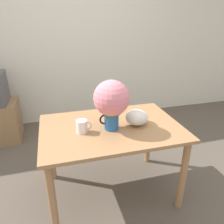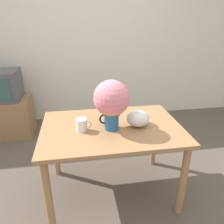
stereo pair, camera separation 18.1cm
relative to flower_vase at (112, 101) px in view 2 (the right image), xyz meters
The scene contains 8 objects.
ground_plane 0.98m from the flower_vase, behind, with size 12.00×12.00×0.00m, color brown.
wall_back 1.93m from the flower_vase, 91.78° to the left, with size 8.00×0.05×2.60m.
table 0.36m from the flower_vase, 80.59° to the left, with size 1.22×0.83×0.73m.
flower_vase is the anchor object (origin of this frame).
coffee_mug 0.32m from the flower_vase, behind, with size 0.13×0.09×0.11m.
white_bowl 0.30m from the flower_vase, ahead, with size 0.20×0.20×0.13m.
tv_stand 2.06m from the flower_vase, 132.26° to the left, with size 0.70×0.48×0.55m.
tv_set 1.95m from the flower_vase, 132.31° to the left, with size 0.50×0.47×0.40m.
Camera 2 is at (-0.21, -1.64, 1.61)m, focal length 35.00 mm.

